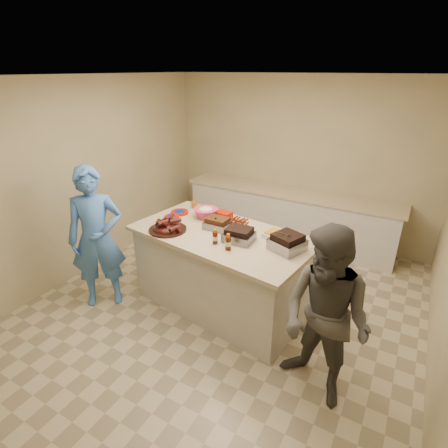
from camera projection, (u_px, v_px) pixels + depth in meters
The scene contains 20 objects.
room at pixel (224, 308), 4.41m from camera, with size 4.50×5.00×2.70m, color tan, non-canonical shape.
back_counter at pixel (288, 216), 5.97m from camera, with size 3.60×0.64×0.90m, color beige, non-canonical shape.
island at pixel (222, 304), 4.48m from camera, with size 2.12×1.12×1.01m, color beige, non-canonical shape.
rib_platter at pixel (168, 230), 4.14m from camera, with size 0.45×0.45×0.18m, color #44110E, non-canonical shape.
pulled_pork_tray at pixel (218, 229), 4.19m from camera, with size 0.29×0.22×0.09m, color #47230F.
brisket_tray at pixel (239, 241), 3.89m from camera, with size 0.32×0.26×0.10m, color black.
roasting_pan at pixel (287, 250), 3.70m from camera, with size 0.31×0.31×0.12m, color gray.
coleslaw_bowl at pixel (206, 218), 4.49m from camera, with size 0.31×0.31×0.21m, color #CF2E5D, non-canonical shape.
sausage_plate at pixel (239, 226), 4.25m from camera, with size 0.30×0.30×0.05m, color silver.
mac_cheese_dish at pixel (278, 239), 3.93m from camera, with size 0.30×0.22×0.08m, color orange.
bbq_bottle_a at pixel (215, 244), 3.83m from camera, with size 0.06×0.06×0.17m, color #3A1303.
bbq_bottle_b at pixel (228, 250), 3.70m from camera, with size 0.06×0.06×0.18m, color #3A1303.
mustard_bottle at pixel (215, 230), 4.16m from camera, with size 0.04×0.04×0.11m, color yellow.
sauce_bowl at pixel (227, 224), 4.30m from camera, with size 0.13×0.04×0.13m, color silver.
plate_stack_large at pixel (180, 213), 4.63m from camera, with size 0.23×0.23×0.03m, color #A81200.
plate_stack_small at pixel (172, 218), 4.49m from camera, with size 0.19×0.19×0.03m, color #A81200.
plastic_cup at pixel (195, 208), 4.81m from camera, with size 0.10×0.09×0.10m, color #A25A22.
basket_stack at pixel (224, 219), 4.46m from camera, with size 0.19×0.14×0.10m, color #A81200.
guest_blue at pixel (107, 300), 4.56m from camera, with size 0.65×1.78×0.43m, color #457BD2.
guest_gray at pixel (315, 390), 3.28m from camera, with size 0.81×1.67×0.63m, color #53504B.
Camera 1 is at (1.77, -3.12, 2.77)m, focal length 28.00 mm.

